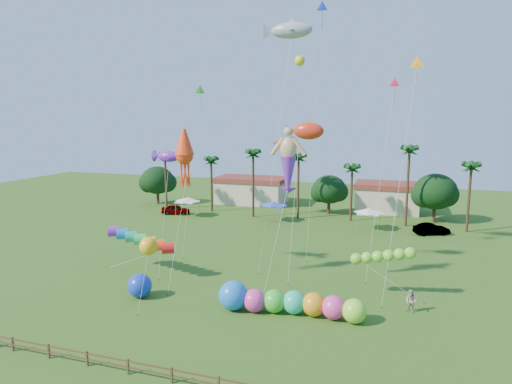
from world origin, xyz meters
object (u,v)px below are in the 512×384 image
(car_a, at_px, (176,209))
(caterpillar_inflatable, at_px, (285,302))
(car_b, at_px, (432,229))
(blue_ball, at_px, (140,286))
(spectator_b, at_px, (411,301))

(car_a, bearing_deg, caterpillar_inflatable, -154.39)
(car_b, bearing_deg, blue_ball, 116.11)
(car_a, height_order, spectator_b, spectator_b)
(car_b, relative_size, caterpillar_inflatable, 0.39)
(car_a, relative_size, car_b, 0.98)
(caterpillar_inflatable, bearing_deg, car_a, 125.73)
(car_a, relative_size, caterpillar_inflatable, 0.38)
(caterpillar_inflatable, xyz_separation_m, blue_ball, (-12.93, -0.58, 0.04))
(caterpillar_inflatable, bearing_deg, spectator_b, 15.63)
(spectator_b, bearing_deg, blue_ball, -136.73)
(blue_ball, bearing_deg, spectator_b, 10.25)
(car_a, bearing_deg, car_b, -106.08)
(car_a, distance_m, blue_ball, 34.82)
(spectator_b, height_order, blue_ball, blue_ball)
(car_b, xyz_separation_m, blue_ball, (-25.30, -30.99, 0.29))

